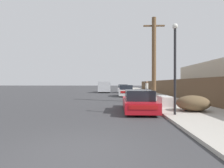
# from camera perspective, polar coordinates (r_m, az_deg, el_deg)

# --- Properties ---
(ground_plane) EXTENTS (220.00, 220.00, 0.00)m
(ground_plane) POSITION_cam_1_polar(r_m,az_deg,el_deg) (4.40, -11.11, -22.08)
(ground_plane) COLOR #38383A
(sidewalk_curb) EXTENTS (4.20, 63.00, 0.12)m
(sidewalk_curb) POSITION_cam_1_polar(r_m,az_deg,el_deg) (27.86, 10.98, -3.00)
(sidewalk_curb) COLOR #ADA89E
(sidewalk_curb) RESTS_ON ground
(discarded_fridge) EXTENTS (0.74, 1.73, 0.71)m
(discarded_fridge) POSITION_cam_1_polar(r_m,az_deg,el_deg) (12.21, 16.77, -5.38)
(discarded_fridge) COLOR silver
(discarded_fridge) RESTS_ON sidewalk_curb
(parked_sports_car_red) EXTENTS (1.78, 4.52, 1.27)m
(parked_sports_car_red) POSITION_cam_1_polar(r_m,az_deg,el_deg) (10.58, 8.61, -5.67)
(parked_sports_car_red) COLOR red
(parked_sports_car_red) RESTS_ON ground
(car_parked_mid) EXTENTS (1.85, 4.16, 1.42)m
(car_parked_mid) POSITION_cam_1_polar(r_m,az_deg,el_deg) (22.17, 4.47, -2.29)
(car_parked_mid) COLOR silver
(car_parked_mid) RESTS_ON ground
(car_parked_far) EXTENTS (1.90, 4.18, 1.43)m
(car_parked_far) POSITION_cam_1_polar(r_m,az_deg,el_deg) (30.37, 3.65, -1.58)
(car_parked_far) COLOR silver
(car_parked_far) RESTS_ON ground
(pickup_truck) EXTENTS (2.40, 5.41, 1.90)m
(pickup_truck) POSITION_cam_1_polar(r_m,az_deg,el_deg) (30.77, -2.52, -1.04)
(pickup_truck) COLOR silver
(pickup_truck) RESTS_ON ground
(utility_pole) EXTENTS (1.80, 0.36, 7.18)m
(utility_pole) POSITION_cam_1_polar(r_m,az_deg,el_deg) (15.53, 13.53, 8.12)
(utility_pole) COLOR brown
(utility_pole) RESTS_ON sidewalk_curb
(street_lamp) EXTENTS (0.26, 0.26, 4.48)m
(street_lamp) POSITION_cam_1_polar(r_m,az_deg,el_deg) (9.19, 19.87, 6.90)
(street_lamp) COLOR #232326
(street_lamp) RESTS_ON sidewalk_curb
(brush_pile) EXTENTS (1.81, 1.56, 0.87)m
(brush_pile) POSITION_cam_1_polar(r_m,az_deg,el_deg) (10.76, 24.91, -5.69)
(brush_pile) COLOR brown
(brush_pile) RESTS_ON sidewalk_curb
(wooden_fence) EXTENTS (0.08, 43.96, 1.95)m
(wooden_fence) POSITION_cam_1_polar(r_m,az_deg,el_deg) (25.23, 16.46, -1.00)
(wooden_fence) COLOR brown
(wooden_fence) RESTS_ON sidewalk_curb
(pedestrian) EXTENTS (0.34, 0.34, 1.80)m
(pedestrian) POSITION_cam_1_polar(r_m,az_deg,el_deg) (21.66, 11.30, -1.33)
(pedestrian) COLOR #282D42
(pedestrian) RESTS_ON sidewalk_curb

